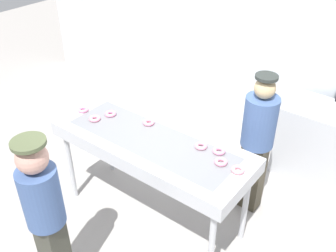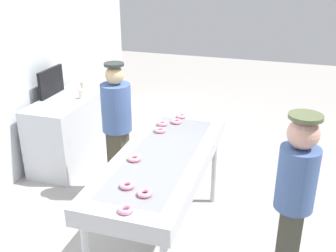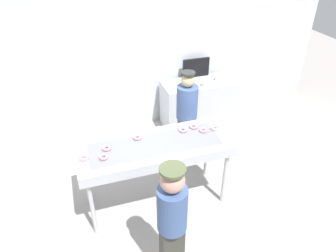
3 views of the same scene
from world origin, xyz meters
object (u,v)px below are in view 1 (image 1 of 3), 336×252
strawberry_donut_1 (149,122)px  strawberry_donut_4 (221,162)px  strawberry_donut_3 (201,146)px  strawberry_donut_5 (238,170)px  strawberry_donut_7 (110,114)px  fryer_conveyor (151,146)px  strawberry_donut_0 (83,110)px  strawberry_donut_6 (219,151)px  worker_baker (257,139)px  strawberry_donut_2 (95,119)px  customer_waiting (45,212)px

strawberry_donut_1 → strawberry_donut_4: bearing=-6.9°
strawberry_donut_3 → strawberry_donut_5: size_ratio=1.00×
strawberry_donut_3 → strawberry_donut_7: size_ratio=1.00×
fryer_conveyor → strawberry_donut_0: 0.91m
fryer_conveyor → strawberry_donut_6: (0.62, 0.21, 0.10)m
worker_baker → strawberry_donut_2: bearing=27.6°
strawberry_donut_1 → strawberry_donut_7: 0.44m
strawberry_donut_2 → strawberry_donut_6: size_ratio=1.00×
strawberry_donut_3 → strawberry_donut_6: (0.17, 0.03, 0.00)m
strawberry_donut_6 → customer_waiting: customer_waiting is taller
strawberry_donut_0 → strawberry_donut_3: size_ratio=1.00×
strawberry_donut_3 → strawberry_donut_4: same height
strawberry_donut_2 → customer_waiting: (0.53, -1.06, -0.15)m
strawberry_donut_4 → customer_waiting: size_ratio=0.07×
strawberry_donut_0 → strawberry_donut_2: 0.24m
strawberry_donut_0 → customer_waiting: bearing=-55.6°
strawberry_donut_5 → strawberry_donut_7: (-1.50, 0.00, 0.00)m
strawberry_donut_2 → strawberry_donut_5: same height
strawberry_donut_1 → strawberry_donut_4: (0.91, -0.11, 0.00)m
strawberry_donut_2 → strawberry_donut_3: 1.15m
strawberry_donut_7 → strawberry_donut_0: bearing=-158.6°
strawberry_donut_2 → strawberry_donut_3: (1.12, 0.26, 0.00)m
strawberry_donut_4 → strawberry_donut_6: (-0.09, 0.13, 0.00)m
strawberry_donut_5 → customer_waiting: (-1.03, -1.22, -0.15)m
strawberry_donut_7 → strawberry_donut_3: bearing=5.1°
customer_waiting → strawberry_donut_3: bearing=76.0°
fryer_conveyor → strawberry_donut_0: strawberry_donut_0 is taller
strawberry_donut_2 → strawberry_donut_4: 1.40m
strawberry_donut_0 → strawberry_donut_7: size_ratio=1.00×
strawberry_donut_3 → strawberry_donut_5: bearing=-12.5°
fryer_conveyor → customer_waiting: 1.15m
strawberry_donut_7 → worker_baker: 1.53m
strawberry_donut_0 → strawberry_donut_7: (0.29, 0.11, 0.00)m
fryer_conveyor → strawberry_donut_6: size_ratio=17.37×
strawberry_donut_5 → strawberry_donut_6: 0.30m
strawberry_donut_2 → strawberry_donut_7: size_ratio=1.00×
strawberry_donut_6 → strawberry_donut_2: bearing=-167.1°
strawberry_donut_6 → strawberry_donut_3: bearing=-168.5°
fryer_conveyor → strawberry_donut_4: 0.73m
strawberry_donut_0 → strawberry_donut_3: 1.37m
fryer_conveyor → worker_baker: size_ratio=1.26×
worker_baker → customer_waiting: worker_baker is taller
strawberry_donut_5 → strawberry_donut_2: bearing=-174.0°
strawberry_donut_4 → customer_waiting: 1.51m
strawberry_donut_6 → strawberry_donut_0: bearing=-170.9°
strawberry_donut_4 → strawberry_donut_7: 1.33m
fryer_conveyor → strawberry_donut_5: bearing=5.1°
strawberry_donut_3 → strawberry_donut_6: bearing=11.5°
strawberry_donut_7 → strawberry_donut_1: bearing=14.8°
worker_baker → strawberry_donut_5: bearing=98.2°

